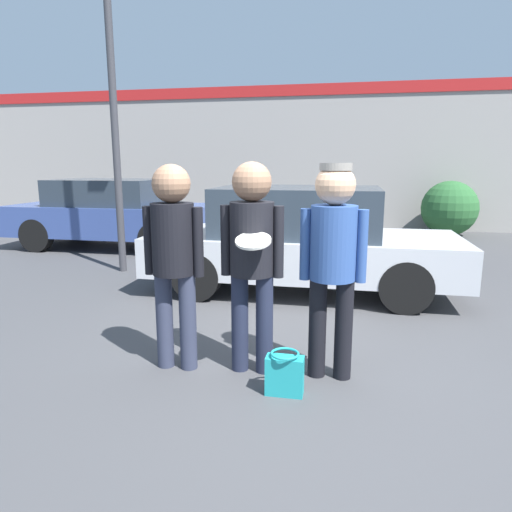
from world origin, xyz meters
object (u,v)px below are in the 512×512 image
object	(u,v)px
parked_car_far	(112,213)
handbag	(285,374)
person_right	(333,250)
parked_car_near	(301,240)
shrub	(449,208)
person_middle_with_frisbee	(252,247)
street_lamp	(123,77)
person_left	(173,248)

from	to	relation	value
parked_car_far	handbag	size ratio (longest dim) A/B	12.12
person_right	parked_car_far	world-z (taller)	person_right
person_right	parked_car_near	xyz separation A→B (m)	(-0.53, 2.71, -0.37)
parked_car_far	shrub	xyz separation A→B (m)	(7.55, 3.22, -0.06)
person_middle_with_frisbee	street_lamp	world-z (taller)	street_lamp
person_middle_with_frisbee	shrub	bearing A→B (deg)	68.95
person_middle_with_frisbee	person_right	size ratio (longest dim) A/B	1.01
person_left	person_middle_with_frisbee	bearing A→B (deg)	5.26
parked_car_near	handbag	distance (m)	3.16
person_left	shrub	size ratio (longest dim) A/B	1.30
parked_car_near	shrub	bearing A→B (deg)	61.62
parked_car_far	street_lamp	size ratio (longest dim) A/B	0.84
parked_car_far	handbag	distance (m)	7.36
person_right	parked_car_near	world-z (taller)	person_right
parked_car_far	shrub	size ratio (longest dim) A/B	3.09
person_left	person_right	size ratio (longest dim) A/B	1.00
person_left	person_middle_with_frisbee	xyz separation A→B (m)	(0.68, 0.06, 0.02)
person_middle_with_frisbee	parked_car_near	size ratio (longest dim) A/B	0.42
street_lamp	parked_car_far	bearing A→B (deg)	125.96
handbag	parked_car_near	bearing A→B (deg)	93.67
parked_car_near	parked_car_far	bearing A→B (deg)	149.15
person_left	person_middle_with_frisbee	size ratio (longest dim) A/B	0.99
person_middle_with_frisbee	person_right	distance (m)	0.68
person_right	handbag	size ratio (longest dim) A/B	5.14
person_middle_with_frisbee	parked_car_far	bearing A→B (deg)	128.44
person_right	shrub	size ratio (longest dim) A/B	1.31
person_right	handbag	bearing A→B (deg)	-130.77
shrub	parked_car_near	bearing A→B (deg)	-118.38
person_middle_with_frisbee	parked_car_near	world-z (taller)	person_middle_with_frisbee
handbag	street_lamp	bearing A→B (deg)	130.20
parked_car_near	shrub	distance (m)	6.64
person_middle_with_frisbee	shrub	distance (m)	9.20
person_right	parked_car_far	bearing A→B (deg)	132.73
person_right	street_lamp	bearing A→B (deg)	136.31
parked_car_near	parked_car_far	xyz separation A→B (m)	(-4.39, 2.62, 0.01)
person_left	person_right	bearing A→B (deg)	3.54
parked_car_far	handbag	xyz separation A→B (m)	(4.59, -5.72, -0.58)
person_right	parked_car_far	xyz separation A→B (m)	(-4.93, 5.33, -0.36)
parked_car_near	parked_car_far	distance (m)	5.12
person_middle_with_frisbee	street_lamp	distance (m)	4.77
parked_car_near	handbag	world-z (taller)	parked_car_near
person_left	parked_car_far	bearing A→B (deg)	123.39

